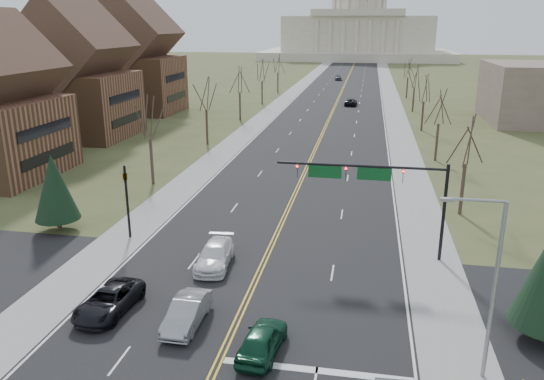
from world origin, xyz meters
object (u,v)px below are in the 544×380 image
at_px(car_sb_inner_lead, 187,312).
at_px(street_light, 490,279).
at_px(car_sb_outer_lead, 109,301).
at_px(car_nb_inner_lead, 262,340).
at_px(car_sb_inner_second, 215,255).
at_px(car_far_nb, 351,102).
at_px(signal_mast, 373,181).
at_px(car_far_sb, 338,77).
at_px(signal_left, 127,194).

bearing_deg(car_sb_inner_lead, street_light, -6.43).
bearing_deg(car_sb_outer_lead, car_nb_inner_lead, -10.02).
xyz_separation_m(car_sb_inner_second, car_far_nb, (6.53, 80.35, -0.07)).
bearing_deg(signal_mast, car_far_sb, 94.44).
height_order(signal_mast, car_far_sb, signal_mast).
relative_size(street_light, car_far_sb, 1.84).
xyz_separation_m(car_sb_outer_lead, car_far_sb, (5.13, 140.24, 0.10)).
bearing_deg(car_far_sb, car_sb_inner_second, -94.44).
xyz_separation_m(car_sb_inner_lead, car_sb_inner_second, (-0.60, 7.76, 0.01)).
bearing_deg(car_sb_inner_second, street_light, -35.56).
relative_size(signal_left, car_sb_inner_second, 1.11).
bearing_deg(signal_left, street_light, -29.12).
height_order(signal_mast, car_sb_inner_lead, signal_mast).
distance_m(car_sb_inner_lead, car_sb_outer_lead, 5.05).
xyz_separation_m(signal_left, car_far_sb, (8.91, 129.15, -2.86)).
xyz_separation_m(signal_mast, signal_left, (-18.95, 0.00, -2.05)).
bearing_deg(street_light, car_far_sb, 96.13).
xyz_separation_m(street_light, car_sb_inner_lead, (-15.44, 1.90, -4.44)).
relative_size(car_sb_inner_lead, car_sb_inner_second, 0.87).
xyz_separation_m(signal_mast, car_sb_inner_second, (-10.75, -3.84, -4.97)).
height_order(signal_left, car_sb_inner_second, signal_left).
height_order(street_light, car_far_sb, street_light).
xyz_separation_m(signal_mast, car_far_sb, (-10.04, 129.15, -4.91)).
xyz_separation_m(signal_left, car_sb_inner_second, (8.20, -3.84, -2.92)).
relative_size(street_light, car_sb_inner_second, 1.68).
bearing_deg(car_nb_inner_lead, car_sb_outer_lead, -8.21).
xyz_separation_m(signal_mast, car_sb_outer_lead, (-15.16, -11.09, -5.01)).
bearing_deg(car_sb_inner_second, signal_left, 150.42).
relative_size(street_light, car_sb_inner_lead, 1.92).
xyz_separation_m(signal_left, car_nb_inner_lead, (13.55, -13.53, -2.92)).
distance_m(car_nb_inner_lead, car_sb_inner_second, 11.07).
distance_m(car_nb_inner_lead, car_far_nb, 90.06).
distance_m(street_light, car_far_sb, 143.54).
relative_size(car_sb_inner_lead, car_far_sb, 0.96).
height_order(car_sb_inner_lead, car_sb_inner_second, car_sb_inner_second).
relative_size(car_sb_outer_lead, car_sb_inner_second, 0.98).
distance_m(street_light, car_sb_outer_lead, 21.08).
relative_size(car_nb_inner_lead, car_far_nb, 0.89).
bearing_deg(car_far_sb, street_light, -88.00).
bearing_deg(car_sb_outer_lead, signal_mast, 40.21).
xyz_separation_m(signal_mast, car_far_nb, (-4.22, 76.52, -5.04)).
distance_m(street_light, car_far_nb, 90.63).
xyz_separation_m(car_nb_inner_lead, car_sb_inner_lead, (-4.75, 1.93, -0.00)).
xyz_separation_m(signal_mast, street_light, (5.29, -13.50, -0.54)).
distance_m(signal_left, car_far_sb, 129.49).
bearing_deg(car_sb_inner_second, car_sb_outer_lead, -125.82).
height_order(signal_left, car_sb_inner_lead, signal_left).
bearing_deg(car_far_nb, signal_left, 82.34).
distance_m(signal_mast, car_far_nb, 76.80).
height_order(signal_mast, car_far_nb, signal_mast).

